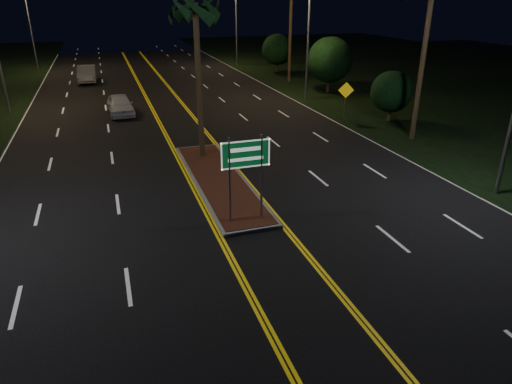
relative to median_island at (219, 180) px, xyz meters
name	(u,v)px	position (x,y,z in m)	size (l,w,h in m)	color
ground	(272,260)	(0.00, -7.00, -0.08)	(120.00, 120.00, 0.00)	black
grass_right	(469,80)	(30.00, 18.00, -0.08)	(40.00, 110.00, 0.01)	black
median_island	(219,180)	(0.00, 0.00, 0.00)	(2.25, 10.25, 0.17)	gray
highway_sign	(246,162)	(0.00, -4.20, 2.32)	(1.80, 0.08, 3.20)	gray
streetlight_left_far	(32,17)	(-10.61, 37.00, 5.57)	(1.91, 0.44, 9.00)	gray
streetlight_right_mid	(304,25)	(10.61, 15.00, 5.57)	(1.91, 0.44, 9.00)	gray
streetlight_right_far	(233,15)	(10.61, 35.00, 5.57)	(1.91, 0.44, 9.00)	gray
palm_median	(195,8)	(0.00, 3.50, 7.19)	(2.40, 2.40, 8.30)	#382819
shrub_near	(391,92)	(13.50, 7.00, 1.86)	(2.70, 2.70, 3.30)	#382819
shrub_mid	(330,60)	(14.00, 17.00, 2.64)	(3.78, 3.78, 4.62)	#382819
shrub_far	(277,50)	(13.80, 29.00, 2.25)	(3.24, 3.24, 3.96)	#382819
car_near	(120,103)	(-3.50, 14.45, 0.73)	(2.08, 4.86, 1.62)	white
car_far	(87,72)	(-5.84, 28.94, 0.81)	(2.29, 5.35, 1.78)	#9A9CA3
warning_sign	(346,95)	(10.80, 8.20, 1.56)	(1.03, 0.31, 2.53)	gray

